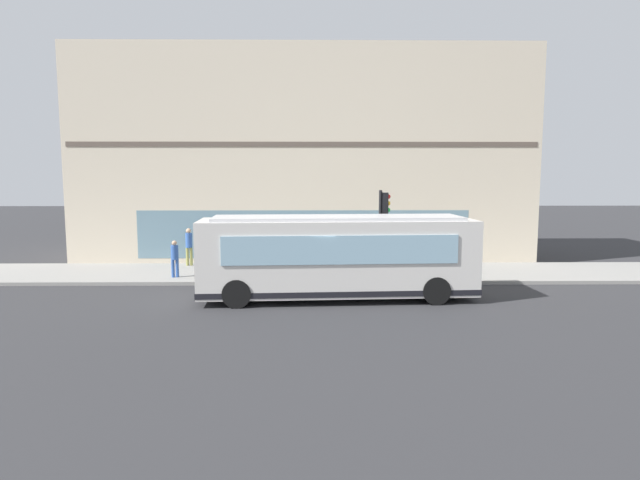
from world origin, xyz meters
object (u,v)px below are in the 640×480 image
fire_hydrant (458,270)px  traffic_light_near_corner (383,217)px  pedestrian_near_building_entrance (422,255)px  pedestrian_walking_along_curb (189,244)px  pedestrian_near_hydrant (344,247)px  pedestrian_by_light_pole (175,256)px  city_bus_nearside (337,257)px

fire_hydrant → traffic_light_near_corner: bearing=90.1°
traffic_light_near_corner → fire_hydrant: size_ratio=5.10×
pedestrian_near_building_entrance → pedestrian_walking_along_curb: 11.27m
pedestrian_near_building_entrance → pedestrian_near_hydrant: bearing=55.6°
fire_hydrant → pedestrian_by_light_pole: bearing=88.0°
traffic_light_near_corner → fire_hydrant: bearing=-89.9°
pedestrian_near_hydrant → pedestrian_by_light_pole: bearing=105.2°
fire_hydrant → pedestrian_near_hydrant: size_ratio=0.42×
fire_hydrant → pedestrian_near_building_entrance: pedestrian_near_building_entrance is taller
pedestrian_by_light_pole → pedestrian_near_building_entrance: bearing=-91.2°
traffic_light_near_corner → pedestrian_near_building_entrance: bearing=-83.1°
city_bus_nearside → pedestrian_near_hydrant: 5.63m
fire_hydrant → pedestrian_by_light_pole: size_ratio=0.46×
city_bus_nearside → traffic_light_near_corner: traffic_light_near_corner is taller
traffic_light_near_corner → pedestrian_near_hydrant: (2.45, 1.53, -1.60)m
pedestrian_near_building_entrance → pedestrian_walking_along_curb: size_ratio=0.94×
traffic_light_near_corner → pedestrian_near_hydrant: traffic_light_near_corner is taller
pedestrian_near_building_entrance → pedestrian_walking_along_curb: pedestrian_walking_along_curb is taller
city_bus_nearside → traffic_light_near_corner: 3.97m
fire_hydrant → pedestrian_near_building_entrance: size_ratio=0.43×
fire_hydrant → pedestrian_walking_along_curb: 12.78m
pedestrian_near_hydrant → pedestrian_near_building_entrance: bearing=-124.4°
pedestrian_by_light_pole → fire_hydrant: bearing=-92.0°
city_bus_nearside → pedestrian_near_building_entrance: bearing=-48.9°
traffic_light_near_corner → pedestrian_by_light_pole: 9.12m
fire_hydrant → pedestrian_walking_along_curb: pedestrian_walking_along_curb is taller
traffic_light_near_corner → pedestrian_near_building_entrance: 2.41m
traffic_light_near_corner → pedestrian_walking_along_curb: traffic_light_near_corner is taller
fire_hydrant → city_bus_nearside: bearing=120.5°
city_bus_nearside → pedestrian_by_light_pole: (3.57, 6.85, -0.49)m
city_bus_nearside → pedestrian_near_hydrant: size_ratio=5.73×
pedestrian_walking_along_curb → traffic_light_near_corner: bearing=-111.4°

